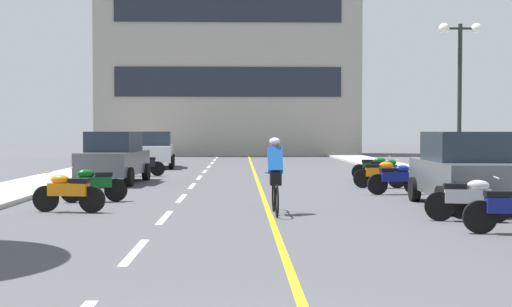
% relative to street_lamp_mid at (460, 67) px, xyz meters
% --- Properties ---
extents(ground_plane, '(140.00, 140.00, 0.00)m').
position_rel_street_lamp_mid_xyz_m(ground_plane, '(-7.01, 2.96, -4.01)').
color(ground_plane, '#47474C').
extents(curb_left, '(2.40, 72.00, 0.12)m').
position_rel_street_lamp_mid_xyz_m(curb_left, '(-14.21, 5.96, -3.95)').
color(curb_left, '#B7B2A8').
rests_on(curb_left, ground).
extents(curb_right, '(2.40, 72.00, 0.12)m').
position_rel_street_lamp_mid_xyz_m(curb_right, '(0.19, 5.96, -3.95)').
color(curb_right, '#B7B2A8').
rests_on(curb_right, ground).
extents(lane_dash_1, '(0.14, 2.20, 0.01)m').
position_rel_street_lamp_mid_xyz_m(lane_dash_1, '(-9.01, -12.04, -4.00)').
color(lane_dash_1, silver).
rests_on(lane_dash_1, ground).
extents(lane_dash_2, '(0.14, 2.20, 0.01)m').
position_rel_street_lamp_mid_xyz_m(lane_dash_2, '(-9.01, -8.04, -4.00)').
color(lane_dash_2, silver).
rests_on(lane_dash_2, ground).
extents(lane_dash_3, '(0.14, 2.20, 0.01)m').
position_rel_street_lamp_mid_xyz_m(lane_dash_3, '(-9.01, -4.04, -4.00)').
color(lane_dash_3, silver).
rests_on(lane_dash_3, ground).
extents(lane_dash_4, '(0.14, 2.20, 0.01)m').
position_rel_street_lamp_mid_xyz_m(lane_dash_4, '(-9.01, -0.04, -4.00)').
color(lane_dash_4, silver).
rests_on(lane_dash_4, ground).
extents(lane_dash_5, '(0.14, 2.20, 0.01)m').
position_rel_street_lamp_mid_xyz_m(lane_dash_5, '(-9.01, 3.96, -4.00)').
color(lane_dash_5, silver).
rests_on(lane_dash_5, ground).
extents(lane_dash_6, '(0.14, 2.20, 0.01)m').
position_rel_street_lamp_mid_xyz_m(lane_dash_6, '(-9.01, 7.96, -4.00)').
color(lane_dash_6, silver).
rests_on(lane_dash_6, ground).
extents(lane_dash_7, '(0.14, 2.20, 0.01)m').
position_rel_street_lamp_mid_xyz_m(lane_dash_7, '(-9.01, 11.96, -4.00)').
color(lane_dash_7, silver).
rests_on(lane_dash_7, ground).
extents(lane_dash_8, '(0.14, 2.20, 0.01)m').
position_rel_street_lamp_mid_xyz_m(lane_dash_8, '(-9.01, 15.96, -4.00)').
color(lane_dash_8, silver).
rests_on(lane_dash_8, ground).
extents(lane_dash_9, '(0.14, 2.20, 0.01)m').
position_rel_street_lamp_mid_xyz_m(lane_dash_9, '(-9.01, 19.96, -4.00)').
color(lane_dash_9, silver).
rests_on(lane_dash_9, ground).
extents(lane_dash_10, '(0.14, 2.20, 0.01)m').
position_rel_street_lamp_mid_xyz_m(lane_dash_10, '(-9.01, 23.96, -4.00)').
color(lane_dash_10, silver).
rests_on(lane_dash_10, ground).
extents(lane_dash_11, '(0.14, 2.20, 0.01)m').
position_rel_street_lamp_mid_xyz_m(lane_dash_11, '(-9.01, 27.96, -4.00)').
color(lane_dash_11, silver).
rests_on(lane_dash_11, ground).
extents(centre_line_yellow, '(0.12, 66.00, 0.01)m').
position_rel_street_lamp_mid_xyz_m(centre_line_yellow, '(-6.76, 5.96, -4.00)').
color(centre_line_yellow, gold).
rests_on(centre_line_yellow, ground).
extents(office_building, '(20.00, 6.61, 18.36)m').
position_rel_street_lamp_mid_xyz_m(office_building, '(-8.26, 30.20, 5.17)').
color(office_building, '#9E998E').
rests_on(office_building, ground).
extents(street_lamp_mid, '(1.46, 0.36, 5.35)m').
position_rel_street_lamp_mid_xyz_m(street_lamp_mid, '(0.00, 0.00, 0.00)').
color(street_lamp_mid, black).
rests_on(street_lamp_mid, curb_right).
extents(parked_car_near, '(2.09, 4.28, 1.82)m').
position_rel_street_lamp_mid_xyz_m(parked_car_near, '(-2.06, -6.42, -3.09)').
color(parked_car_near, black).
rests_on(parked_car_near, ground).
extents(parked_car_mid, '(2.12, 4.29, 1.82)m').
position_rel_street_lamp_mid_xyz_m(parked_car_mid, '(-11.84, 1.26, -3.09)').
color(parked_car_mid, black).
rests_on(parked_car_mid, ground).
extents(parked_car_far, '(2.18, 4.32, 1.82)m').
position_rel_street_lamp_mid_xyz_m(parked_car_far, '(-11.68, 11.09, -3.09)').
color(parked_car_far, black).
rests_on(parked_car_far, ground).
extents(motorcycle_2, '(1.70, 0.60, 0.92)m').
position_rel_street_lamp_mid_xyz_m(motorcycle_2, '(-2.57, -10.49, -3.54)').
color(motorcycle_2, black).
rests_on(motorcycle_2, ground).
extents(motorcycle_3, '(1.68, 0.64, 0.92)m').
position_rel_street_lamp_mid_xyz_m(motorcycle_3, '(-2.79, -8.87, -3.54)').
color(motorcycle_3, black).
rests_on(motorcycle_3, ground).
extents(motorcycle_4, '(1.69, 0.61, 0.92)m').
position_rel_street_lamp_mid_xyz_m(motorcycle_4, '(-11.28, -7.13, -3.54)').
color(motorcycle_4, black).
rests_on(motorcycle_4, ground).
extents(motorcycle_5, '(1.68, 0.66, 0.92)m').
position_rel_street_lamp_mid_xyz_m(motorcycle_5, '(-11.19, -4.97, -3.54)').
color(motorcycle_5, black).
rests_on(motorcycle_5, ground).
extents(motorcycle_6, '(1.70, 0.60, 0.92)m').
position_rel_street_lamp_mid_xyz_m(motorcycle_6, '(-2.88, -3.12, -3.54)').
color(motorcycle_6, black).
rests_on(motorcycle_6, ground).
extents(motorcycle_7, '(1.70, 0.60, 0.92)m').
position_rel_street_lamp_mid_xyz_m(motorcycle_7, '(-2.88, -0.97, -3.54)').
color(motorcycle_7, black).
rests_on(motorcycle_7, ground).
extents(motorcycle_8, '(1.68, 0.67, 0.92)m').
position_rel_street_lamp_mid_xyz_m(motorcycle_8, '(-2.32, 0.93, -3.54)').
color(motorcycle_8, black).
rests_on(motorcycle_8, ground).
extents(motorcycle_9, '(1.69, 0.61, 0.92)m').
position_rel_street_lamp_mid_xyz_m(motorcycle_9, '(-2.36, 2.40, -3.54)').
color(motorcycle_9, black).
rests_on(motorcycle_9, ground).
extents(motorcycle_10, '(1.69, 0.60, 0.92)m').
position_rel_street_lamp_mid_xyz_m(motorcycle_10, '(-11.33, 4.87, -3.54)').
color(motorcycle_10, black).
rests_on(motorcycle_10, ground).
extents(cyclist_rider, '(0.42, 1.77, 1.71)m').
position_rel_street_lamp_mid_xyz_m(cyclist_rider, '(-6.63, -7.52, -3.12)').
color(cyclist_rider, black).
rests_on(cyclist_rider, ground).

